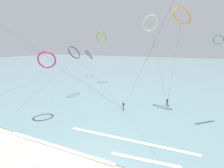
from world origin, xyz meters
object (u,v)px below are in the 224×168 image
Objects in this scene: kite_lime at (101,37)px; kite_charcoal at (89,55)px; kite_amber at (182,16)px; surfer_coral at (123,106)px; kite_teal at (218,40)px; surfer_violet at (167,102)px; kite_ivory at (150,23)px; kite_magenta at (47,60)px; kite_navy at (74,52)px.

kite_charcoal is at bearing 114.99° from kite_lime.
kite_lime is 37.88m from kite_amber.
kite_teal reaches higher than surfer_coral.
surfer_violet is 51.02m from kite_charcoal.
kite_amber is 9.12m from kite_ivory.
kite_amber reaches higher than kite_teal.
surfer_coral and surfer_violet have the same top height.
kite_lime is 2.32× the size of kite_magenta.
kite_ivory is at bearing -77.27° from kite_navy.
surfer_coral is at bearing -175.24° from kite_amber.
kite_magenta is at bearing -122.06° from kite_ivory.
kite_ivory reaches higher than kite_lime.
kite_charcoal reaches higher than surfer_coral.
kite_teal is (13.79, 27.62, 15.55)m from surfer_violet.
kite_amber is at bearing 109.72° from surfer_coral.
kite_amber is at bearing 173.67° from kite_magenta.
kite_ivory is at bearing -144.49° from kite_teal.
kite_magenta is (14.62, -41.39, 1.12)m from kite_charcoal.
surfer_violet is at bearing 101.25° from surfer_coral.
kite_ivory is at bearing -69.87° from kite_lime.
kite_amber is 1.23× the size of kite_magenta.
surfer_coral is 25.19m from kite_navy.
kite_magenta is (-25.76, -11.60, 10.31)m from surfer_violet.
kite_magenta is 55.95m from kite_teal.
surfer_coral is 1.00× the size of surfer_violet.
kite_ivory is (19.13, 19.62, 9.23)m from kite_magenta.
kite_lime is 0.84× the size of kite_teal.
kite_ivory reaches higher than kite_magenta.
kite_navy is (11.09, -26.62, 2.20)m from kite_charcoal.
kite_navy reaches higher than surfer_violet.
surfer_coral is at bearing -132.05° from kite_teal.
kite_navy is at bearing -158.74° from kite_teal.
kite_amber reaches higher than kite_ivory.
kite_navy is at bearing -155.71° from kite_ivory.
kite_charcoal is at bearing 169.39° from kite_teal.
kite_teal is at bearing 121.43° from surfer_coral.
kite_teal is at bearing -139.69° from kite_charcoal.
kite_lime is 21.83m from kite_navy.
surfer_violet is 31.59m from kite_navy.
kite_teal is at bearing -170.93° from kite_magenta.
kite_charcoal is 54.59m from kite_teal.
kite_lime reaches higher than kite_magenta.
kite_navy reaches higher than kite_magenta.
kite_amber is at bearing -169.44° from kite_charcoal.
kite_charcoal is at bearing 108.16° from kite_amber.
kite_magenta is 0.83× the size of kite_ivory.
kite_lime is (-21.29, 30.77, 17.31)m from surfer_coral.
kite_teal is at bearing 56.05° from kite_ivory.
kite_lime is (10.02, -5.63, 8.11)m from kite_charcoal.
kite_amber is at bearing -88.43° from kite_navy.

